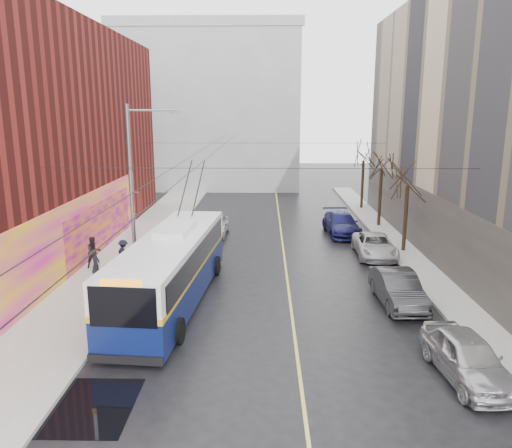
{
  "coord_description": "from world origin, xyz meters",
  "views": [
    {
      "loc": [
        0.3,
        -14.25,
        8.71
      ],
      "look_at": [
        -0.15,
        10.86,
        2.96
      ],
      "focal_mm": 35.0,
      "sensor_mm": 36.0,
      "label": 1
    }
  ],
  "objects": [
    {
      "name": "catenary_wires",
      "position": [
        -2.54,
        14.77,
        6.25
      ],
      "size": [
        18.0,
        60.0,
        0.22
      ],
      "color": "black"
    },
    {
      "name": "tree_far",
      "position": [
        9.0,
        30.0,
        5.14
      ],
      "size": [
        3.2,
        3.2,
        6.57
      ],
      "color": "black",
      "rests_on": "ground"
    },
    {
      "name": "pedestrian_c",
      "position": [
        -7.58,
        12.36,
        0.92
      ],
      "size": [
        1.11,
        1.09,
        1.53
      ],
      "primitive_type": "imported",
      "rotation": [
        0.0,
        0.0,
        2.4
      ],
      "color": "black",
      "rests_on": "sidewalk_left"
    },
    {
      "name": "parked_car_b",
      "position": [
        6.39,
        7.38,
        0.76
      ],
      "size": [
        1.8,
        4.7,
        1.53
      ],
      "primitive_type": "imported",
      "rotation": [
        0.0,
        0.0,
        0.04
      ],
      "color": "#2B2B2E",
      "rests_on": "ground"
    },
    {
      "name": "following_car",
      "position": [
        -3.25,
        20.15,
        0.75
      ],
      "size": [
        1.92,
        4.46,
        1.5
      ],
      "primitive_type": "imported",
      "rotation": [
        0.0,
        0.0,
        -0.03
      ],
      "color": "silver",
      "rests_on": "ground"
    },
    {
      "name": "parked_car_d",
      "position": [
        5.8,
        20.7,
        0.76
      ],
      "size": [
        2.44,
        5.37,
        1.53
      ],
      "primitive_type": "imported",
      "rotation": [
        0.0,
        0.0,
        0.06
      ],
      "color": "#15154C",
      "rests_on": "ground"
    },
    {
      "name": "tree_near",
      "position": [
        9.0,
        16.0,
        4.98
      ],
      "size": [
        3.2,
        3.2,
        6.4
      ],
      "color": "black",
      "rests_on": "ground"
    },
    {
      "name": "puddle",
      "position": [
        -5.04,
        -0.94,
        0.0
      ],
      "size": [
        2.81,
        3.19,
        0.01
      ],
      "primitive_type": "cube",
      "color": "black",
      "rests_on": "ground"
    },
    {
      "name": "parked_car_a",
      "position": [
        7.0,
        0.91,
        0.76
      ],
      "size": [
        2.21,
        4.61,
        1.52
      ],
      "primitive_type": "imported",
      "rotation": [
        0.0,
        0.0,
        0.09
      ],
      "color": "#A6A7AB",
      "rests_on": "ground"
    },
    {
      "name": "streetlight_pole",
      "position": [
        -6.14,
        10.0,
        4.85
      ],
      "size": [
        2.65,
        0.6,
        9.0
      ],
      "color": "slate",
      "rests_on": "ground"
    },
    {
      "name": "trolleybus",
      "position": [
        -3.96,
        7.46,
        1.66
      ],
      "size": [
        3.7,
        12.76,
        5.98
      ],
      "rotation": [
        0.0,
        0.0,
        -0.08
      ],
      "color": "#091243",
      "rests_on": "ground"
    },
    {
      "name": "parked_car_c",
      "position": [
        7.0,
        15.14,
        0.67
      ],
      "size": [
        2.36,
        4.9,
        1.35
      ],
      "primitive_type": "imported",
      "rotation": [
        0.0,
        0.0,
        -0.03
      ],
      "color": "#B9B9BB",
      "rests_on": "ground"
    },
    {
      "name": "pigeons_flying",
      "position": [
        -2.49,
        10.49,
        7.32
      ],
      "size": [
        4.62,
        4.72,
        1.22
      ],
      "color": "slate"
    },
    {
      "name": "ground",
      "position": [
        0.0,
        0.0,
        0.0
      ],
      "size": [
        140.0,
        140.0,
        0.0
      ],
      "primitive_type": "plane",
      "color": "black",
      "rests_on": "ground"
    },
    {
      "name": "sidewalk_right",
      "position": [
        9.0,
        12.0,
        0.07
      ],
      "size": [
        2.0,
        60.0,
        0.15
      ],
      "primitive_type": "cube",
      "color": "gray",
      "rests_on": "ground"
    },
    {
      "name": "building_far",
      "position": [
        -6.0,
        44.99,
        9.02
      ],
      "size": [
        20.5,
        12.1,
        18.0
      ],
      "color": "gray",
      "rests_on": "ground"
    },
    {
      "name": "pedestrian_a",
      "position": [
        -8.34,
        10.0,
        0.97
      ],
      "size": [
        0.45,
        0.63,
        1.65
      ],
      "primitive_type": "imported",
      "rotation": [
        0.0,
        0.0,
        1.48
      ],
      "color": "black",
      "rests_on": "sidewalk_left"
    },
    {
      "name": "lane_line",
      "position": [
        1.5,
        14.0,
        0.0
      ],
      "size": [
        0.12,
        50.0,
        0.01
      ],
      "primitive_type": "cube",
      "color": "#BFB74C",
      "rests_on": "ground"
    },
    {
      "name": "pedestrian_b",
      "position": [
        -9.17,
        12.16,
        1.02
      ],
      "size": [
        1.07,
        1.05,
        1.74
      ],
      "primitive_type": "imported",
      "rotation": [
        0.0,
        0.0,
        0.72
      ],
      "color": "black",
      "rests_on": "sidewalk_left"
    },
    {
      "name": "sidewalk_left",
      "position": [
        -8.0,
        12.0,
        0.07
      ],
      "size": [
        4.0,
        60.0,
        0.15
      ],
      "primitive_type": "cube",
      "color": "gray",
      "rests_on": "ground"
    },
    {
      "name": "tree_mid",
      "position": [
        9.0,
        23.0,
        5.25
      ],
      "size": [
        3.2,
        3.2,
        6.68
      ],
      "color": "black",
      "rests_on": "ground"
    }
  ]
}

